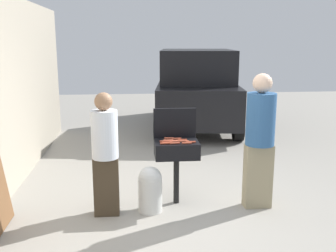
{
  "coord_description": "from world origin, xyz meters",
  "views": [
    {
      "loc": [
        -0.76,
        -4.86,
        2.23
      ],
      "look_at": [
        -0.21,
        0.77,
        1.0
      ],
      "focal_mm": 41.85,
      "sensor_mm": 36.0,
      "label": 1
    }
  ],
  "objects_px": {
    "hot_dog_4": "(191,142)",
    "parked_minivan": "(196,88)",
    "hot_dog_0": "(187,143)",
    "hot_dog_5": "(176,139)",
    "hot_dog_8": "(165,141)",
    "hot_dog_10": "(165,143)",
    "hot_dog_12": "(168,140)",
    "hot_dog_1": "(175,143)",
    "hot_dog_7": "(182,140)",
    "person_right": "(260,136)",
    "hot_dog_6": "(174,141)",
    "hot_dog_2": "(169,138)",
    "hot_dog_9": "(184,141)",
    "propane_tank": "(150,188)",
    "person_left": "(105,150)",
    "bbq_grill": "(176,151)",
    "hot_dog_3": "(174,141)",
    "hot_dog_11": "(167,143)"
  },
  "relations": [
    {
      "from": "hot_dog_4",
      "to": "parked_minivan",
      "type": "height_order",
      "value": "parked_minivan"
    },
    {
      "from": "hot_dog_0",
      "to": "hot_dog_5",
      "type": "height_order",
      "value": "same"
    },
    {
      "from": "hot_dog_8",
      "to": "hot_dog_10",
      "type": "distance_m",
      "value": 0.1
    },
    {
      "from": "hot_dog_12",
      "to": "hot_dog_8",
      "type": "bearing_deg",
      "value": -137.47
    },
    {
      "from": "hot_dog_1",
      "to": "hot_dog_8",
      "type": "relative_size",
      "value": 1.0
    },
    {
      "from": "hot_dog_0",
      "to": "hot_dog_12",
      "type": "relative_size",
      "value": 1.0
    },
    {
      "from": "hot_dog_4",
      "to": "hot_dog_8",
      "type": "height_order",
      "value": "same"
    },
    {
      "from": "hot_dog_7",
      "to": "person_right",
      "type": "height_order",
      "value": "person_right"
    },
    {
      "from": "hot_dog_10",
      "to": "hot_dog_12",
      "type": "distance_m",
      "value": 0.16
    },
    {
      "from": "hot_dog_6",
      "to": "hot_dog_10",
      "type": "distance_m",
      "value": 0.18
    },
    {
      "from": "hot_dog_10",
      "to": "hot_dog_2",
      "type": "bearing_deg",
      "value": 73.71
    },
    {
      "from": "hot_dog_9",
      "to": "propane_tank",
      "type": "bearing_deg",
      "value": -158.42
    },
    {
      "from": "hot_dog_12",
      "to": "hot_dog_7",
      "type": "bearing_deg",
      "value": 2.62
    },
    {
      "from": "hot_dog_6",
      "to": "person_left",
      "type": "relative_size",
      "value": 0.08
    },
    {
      "from": "bbq_grill",
      "to": "hot_dog_7",
      "type": "relative_size",
      "value": 6.87
    },
    {
      "from": "hot_dog_3",
      "to": "hot_dog_8",
      "type": "distance_m",
      "value": 0.13
    },
    {
      "from": "hot_dog_10",
      "to": "propane_tank",
      "type": "bearing_deg",
      "value": -154.27
    },
    {
      "from": "hot_dog_0",
      "to": "person_left",
      "type": "bearing_deg",
      "value": -172.75
    },
    {
      "from": "hot_dog_8",
      "to": "bbq_grill",
      "type": "bearing_deg",
      "value": 12.92
    },
    {
      "from": "hot_dog_0",
      "to": "hot_dog_4",
      "type": "distance_m",
      "value": 0.07
    },
    {
      "from": "hot_dog_6",
      "to": "hot_dog_7",
      "type": "bearing_deg",
      "value": 17.77
    },
    {
      "from": "hot_dog_2",
      "to": "hot_dog_10",
      "type": "relative_size",
      "value": 1.0
    },
    {
      "from": "hot_dog_2",
      "to": "hot_dog_11",
      "type": "distance_m",
      "value": 0.25
    },
    {
      "from": "hot_dog_3",
      "to": "hot_dog_12",
      "type": "height_order",
      "value": "same"
    },
    {
      "from": "person_right",
      "to": "hot_dog_3",
      "type": "bearing_deg",
      "value": -15.73
    },
    {
      "from": "bbq_grill",
      "to": "hot_dog_2",
      "type": "relative_size",
      "value": 6.87
    },
    {
      "from": "hot_dog_6",
      "to": "hot_dog_3",
      "type": "bearing_deg",
      "value": -79.85
    },
    {
      "from": "hot_dog_3",
      "to": "hot_dog_4",
      "type": "bearing_deg",
      "value": -14.28
    },
    {
      "from": "hot_dog_4",
      "to": "hot_dog_6",
      "type": "bearing_deg",
      "value": 157.79
    },
    {
      "from": "bbq_grill",
      "to": "hot_dog_12",
      "type": "height_order",
      "value": "hot_dog_12"
    },
    {
      "from": "hot_dog_4",
      "to": "hot_dog_6",
      "type": "distance_m",
      "value": 0.24
    },
    {
      "from": "hot_dog_12",
      "to": "propane_tank",
      "type": "xyz_separation_m",
      "value": [
        -0.27,
        -0.25,
        -0.58
      ]
    },
    {
      "from": "hot_dog_2",
      "to": "hot_dog_3",
      "type": "bearing_deg",
      "value": -73.41
    },
    {
      "from": "person_left",
      "to": "hot_dog_7",
      "type": "bearing_deg",
      "value": 1.25
    },
    {
      "from": "hot_dog_4",
      "to": "hot_dog_5",
      "type": "height_order",
      "value": "same"
    },
    {
      "from": "hot_dog_9",
      "to": "hot_dog_5",
      "type": "bearing_deg",
      "value": 119.99
    },
    {
      "from": "bbq_grill",
      "to": "hot_dog_8",
      "type": "xyz_separation_m",
      "value": [
        -0.17,
        -0.04,
        0.15
      ]
    },
    {
      "from": "bbq_grill",
      "to": "parked_minivan",
      "type": "distance_m",
      "value": 5.06
    },
    {
      "from": "hot_dog_9",
      "to": "hot_dog_4",
      "type": "bearing_deg",
      "value": -34.19
    },
    {
      "from": "hot_dog_8",
      "to": "person_left",
      "type": "xyz_separation_m",
      "value": [
        -0.78,
        -0.25,
        -0.03
      ]
    },
    {
      "from": "hot_dog_12",
      "to": "person_right",
      "type": "relative_size",
      "value": 0.07
    },
    {
      "from": "hot_dog_10",
      "to": "hot_dog_12",
      "type": "xyz_separation_m",
      "value": [
        0.06,
        0.15,
        0.0
      ]
    },
    {
      "from": "bbq_grill",
      "to": "hot_dog_2",
      "type": "height_order",
      "value": "hot_dog_2"
    },
    {
      "from": "hot_dog_3",
      "to": "hot_dog_5",
      "type": "relative_size",
      "value": 1.0
    },
    {
      "from": "hot_dog_2",
      "to": "hot_dog_0",
      "type": "bearing_deg",
      "value": -53.46
    },
    {
      "from": "hot_dog_5",
      "to": "hot_dog_8",
      "type": "bearing_deg",
      "value": -142.41
    },
    {
      "from": "hot_dog_2",
      "to": "hot_dog_7",
      "type": "height_order",
      "value": "same"
    },
    {
      "from": "hot_dog_1",
      "to": "parked_minivan",
      "type": "height_order",
      "value": "parked_minivan"
    },
    {
      "from": "hot_dog_2",
      "to": "hot_dog_3",
      "type": "relative_size",
      "value": 1.0
    },
    {
      "from": "hot_dog_2",
      "to": "bbq_grill",
      "type": "bearing_deg",
      "value": -55.55
    }
  ]
}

